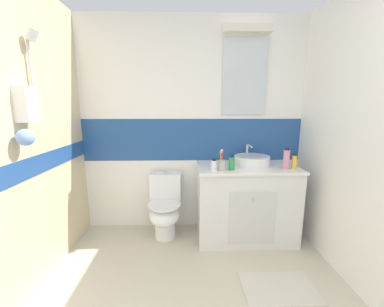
% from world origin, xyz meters
% --- Properties ---
extents(ground_plane, '(3.20, 3.48, 0.04)m').
position_xyz_m(ground_plane, '(0.00, 1.20, -0.02)').
color(ground_plane, beige).
extents(wall_back_tiled, '(3.20, 0.20, 2.50)m').
position_xyz_m(wall_back_tiled, '(0.01, 2.45, 1.26)').
color(wall_back_tiled, white).
rests_on(wall_back_tiled, ground_plane).
extents(vanity_cabinet, '(1.09, 0.61, 0.85)m').
position_xyz_m(vanity_cabinet, '(0.60, 2.11, 0.43)').
color(vanity_cabinet, silver).
rests_on(vanity_cabinet, ground_plane).
extents(sink_basin, '(0.38, 0.43, 0.21)m').
position_xyz_m(sink_basin, '(0.65, 2.13, 0.91)').
color(sink_basin, white).
rests_on(sink_basin, vanity_cabinet).
extents(toilet, '(0.37, 0.50, 0.74)m').
position_xyz_m(toilet, '(-0.32, 2.15, 0.35)').
color(toilet, white).
rests_on(toilet, ground_plane).
extents(toothbrush_cup, '(0.08, 0.08, 0.21)m').
position_xyz_m(toothbrush_cup, '(0.29, 1.92, 0.91)').
color(toothbrush_cup, '#B2ADA3').
rests_on(toothbrush_cup, vanity_cabinet).
extents(soap_dispenser, '(0.06, 0.06, 0.17)m').
position_xyz_m(soap_dispenser, '(0.39, 1.94, 0.91)').
color(soap_dispenser, green).
rests_on(soap_dispenser, vanity_cabinet).
extents(shampoo_bottle_tall, '(0.06, 0.06, 0.22)m').
position_xyz_m(shampoo_bottle_tall, '(0.96, 1.95, 0.96)').
color(shampoo_bottle_tall, pink).
rests_on(shampoo_bottle_tall, vanity_cabinet).
extents(lotion_bottle_short, '(0.06, 0.06, 0.12)m').
position_xyz_m(lotion_bottle_short, '(0.21, 1.92, 0.91)').
color(lotion_bottle_short, white).
rests_on(lotion_bottle_short, vanity_cabinet).
extents(deodorant_spray_can, '(0.05, 0.05, 0.16)m').
position_xyz_m(deodorant_spray_can, '(1.05, 1.95, 0.93)').
color(deodorant_spray_can, yellow).
rests_on(deodorant_spray_can, vanity_cabinet).
extents(bath_mat, '(0.60, 0.38, 0.01)m').
position_xyz_m(bath_mat, '(0.69, 1.29, 0.01)').
color(bath_mat, beige).
rests_on(bath_mat, ground_plane).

